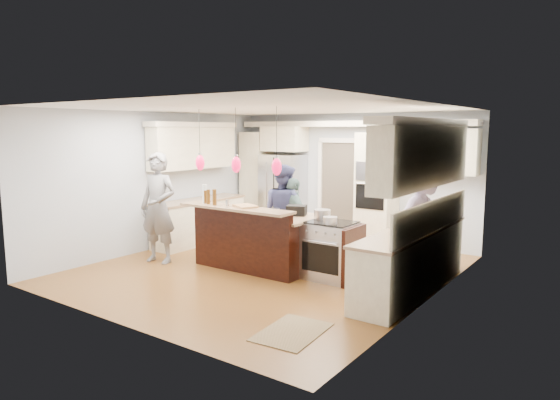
# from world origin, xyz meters

# --- Properties ---
(ground_plane) EXTENTS (6.00, 6.00, 0.00)m
(ground_plane) POSITION_xyz_m (0.00, 0.00, 0.00)
(ground_plane) COLOR brown
(ground_plane) RESTS_ON ground
(room_shell) EXTENTS (5.54, 6.04, 2.72)m
(room_shell) POSITION_xyz_m (0.00, 0.00, 1.82)
(room_shell) COLOR #B2BCC6
(room_shell) RESTS_ON ground
(refrigerator) EXTENTS (0.90, 0.70, 1.80)m
(refrigerator) POSITION_xyz_m (-1.55, 2.64, 0.90)
(refrigerator) COLOR #B7B7BC
(refrigerator) RESTS_ON ground
(oven_column) EXTENTS (0.72, 0.69, 2.30)m
(oven_column) POSITION_xyz_m (0.75, 2.67, 1.15)
(oven_column) COLOR #F8F0C9
(oven_column) RESTS_ON ground
(back_upper_cabinets) EXTENTS (5.30, 0.61, 2.54)m
(back_upper_cabinets) POSITION_xyz_m (-0.75, 2.76, 1.67)
(back_upper_cabinets) COLOR #F8F0C9
(back_upper_cabinets) RESTS_ON ground
(right_counter_run) EXTENTS (0.64, 3.10, 2.51)m
(right_counter_run) POSITION_xyz_m (2.44, 0.30, 1.06)
(right_counter_run) COLOR #F8F0C9
(right_counter_run) RESTS_ON ground
(left_cabinets) EXTENTS (0.64, 2.30, 2.51)m
(left_cabinets) POSITION_xyz_m (-2.44, 0.80, 1.06)
(left_cabinets) COLOR #F8F0C9
(left_cabinets) RESTS_ON ground
(kitchen_island) EXTENTS (2.10, 1.46, 1.12)m
(kitchen_island) POSITION_xyz_m (-0.25, 0.07, 0.49)
(kitchen_island) COLOR black
(kitchen_island) RESTS_ON ground
(island_range) EXTENTS (0.82, 0.71, 0.92)m
(island_range) POSITION_xyz_m (1.16, 0.15, 0.46)
(island_range) COLOR #B7B7BC
(island_range) RESTS_ON ground
(pendant_lights) EXTENTS (1.75, 0.15, 1.03)m
(pendant_lights) POSITION_xyz_m (-0.25, -0.51, 1.80)
(pendant_lights) COLOR black
(pendant_lights) RESTS_ON ground
(person_bar_end) EXTENTS (0.79, 0.59, 1.96)m
(person_bar_end) POSITION_xyz_m (-1.87, -0.74, 0.98)
(person_bar_end) COLOR slate
(person_bar_end) RESTS_ON ground
(person_far_left) EXTENTS (0.91, 0.75, 1.73)m
(person_far_left) POSITION_xyz_m (-0.27, 0.85, 0.86)
(person_far_left) COLOR navy
(person_far_left) RESTS_ON ground
(person_far_right) EXTENTS (0.94, 0.71, 1.49)m
(person_far_right) POSITION_xyz_m (-0.06, 0.85, 0.75)
(person_far_right) COLOR #466261
(person_far_right) RESTS_ON ground
(person_range_side) EXTENTS (0.95, 1.31, 1.84)m
(person_range_side) POSITION_xyz_m (2.25, 1.18, 0.92)
(person_range_side) COLOR gray
(person_range_side) RESTS_ON ground
(floor_rug) EXTENTS (0.73, 1.00, 0.01)m
(floor_rug) POSITION_xyz_m (1.84, -1.99, 0.01)
(floor_rug) COLOR #937950
(floor_rug) RESTS_ON ground
(water_bottle) EXTENTS (0.09, 0.09, 0.32)m
(water_bottle) POSITION_xyz_m (-0.94, -0.53, 1.28)
(water_bottle) COLOR silver
(water_bottle) RESTS_ON kitchen_island
(beer_bottle_a) EXTENTS (0.07, 0.07, 0.22)m
(beer_bottle_a) POSITION_xyz_m (-0.92, -0.54, 1.23)
(beer_bottle_a) COLOR #4E300E
(beer_bottle_a) RESTS_ON kitchen_island
(beer_bottle_b) EXTENTS (0.08, 0.08, 0.27)m
(beer_bottle_b) POSITION_xyz_m (-0.65, -0.60, 1.25)
(beer_bottle_b) COLOR #4E300E
(beer_bottle_b) RESTS_ON kitchen_island
(beer_bottle_c) EXTENTS (0.07, 0.07, 0.25)m
(beer_bottle_c) POSITION_xyz_m (-0.82, -0.57, 1.24)
(beer_bottle_c) COLOR #4E300E
(beer_bottle_c) RESTS_ON kitchen_island
(drink_can) EXTENTS (0.08, 0.08, 0.11)m
(drink_can) POSITION_xyz_m (-0.39, -0.58, 1.18)
(drink_can) COLOR #B7B7BC
(drink_can) RESTS_ON kitchen_island
(cutting_board) EXTENTS (0.48, 0.43, 0.03)m
(cutting_board) POSITION_xyz_m (-0.11, -0.47, 1.14)
(cutting_board) COLOR tan
(cutting_board) RESTS_ON kitchen_island
(pot_large) EXTENTS (0.26, 0.26, 0.15)m
(pot_large) POSITION_xyz_m (0.89, 0.28, 1.00)
(pot_large) COLOR #B7B7BC
(pot_large) RESTS_ON island_range
(pot_small) EXTENTS (0.22, 0.22, 0.11)m
(pot_small) POSITION_xyz_m (1.21, -0.02, 0.97)
(pot_small) COLOR #B7B7BC
(pot_small) RESTS_ON island_range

